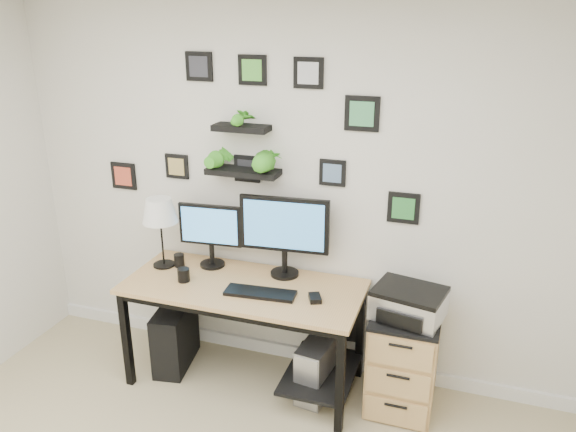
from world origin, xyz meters
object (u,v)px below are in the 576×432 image
at_px(pc_tower_black, 175,336).
at_px(file_cabinet, 403,360).
at_px(monitor_right, 284,230).
at_px(table_lamp, 160,212).
at_px(printer, 409,303).
at_px(pc_tower_grey, 318,367).
at_px(desk, 250,300).
at_px(monitor_left, 210,231).
at_px(mug, 184,275).

relative_size(pc_tower_black, file_cabinet, 0.70).
height_order(monitor_right, table_lamp, monitor_right).
bearing_deg(printer, monitor_right, 169.83).
bearing_deg(pc_tower_grey, desk, 177.63).
height_order(monitor_left, table_lamp, table_lamp).
relative_size(monitor_left, pc_tower_grey, 1.07).
height_order(desk, file_cabinet, desk).
bearing_deg(file_cabinet, pc_tower_black, -177.18).
xyz_separation_m(mug, pc_tower_grey, (0.93, 0.09, -0.59)).
xyz_separation_m(desk, pc_tower_black, (-0.59, -0.02, -0.39)).
xyz_separation_m(file_cabinet, printer, (0.01, -0.03, 0.43)).
relative_size(monitor_right, table_lamp, 1.21).
bearing_deg(printer, pc_tower_grey, -174.58).
height_order(pc_tower_black, pc_tower_grey, pc_tower_black).
height_order(desk, mug, mug).
bearing_deg(pc_tower_black, mug, -38.90).
height_order(monitor_right, pc_tower_black, monitor_right).
xyz_separation_m(monitor_left, pc_tower_grey, (0.85, -0.19, -0.82)).
bearing_deg(monitor_left, printer, -5.46).
bearing_deg(desk, table_lamp, 174.79).
distance_m(monitor_left, pc_tower_grey, 1.19).
height_order(pc_tower_grey, printer, printer).
bearing_deg(monitor_right, file_cabinet, -8.59).
relative_size(desk, printer, 3.36).
relative_size(monitor_right, mug, 6.63).
xyz_separation_m(monitor_right, pc_tower_black, (-0.77, -0.21, -0.85)).
relative_size(desk, mug, 17.35).
height_order(monitor_right, file_cabinet, monitor_right).
distance_m(desk, pc_tower_grey, 0.65).
bearing_deg(file_cabinet, table_lamp, 179.84).
distance_m(monitor_right, table_lamp, 0.88).
distance_m(mug, printer, 1.49).
xyz_separation_m(desk, monitor_left, (-0.36, 0.17, 0.39)).
relative_size(mug, file_cabinet, 0.14).
bearing_deg(file_cabinet, desk, -176.81).
height_order(mug, printer, printer).
bearing_deg(desk, mug, -165.67).
xyz_separation_m(table_lamp, mug, (0.25, -0.17, -0.36)).
relative_size(monitor_right, file_cabinet, 0.91).
bearing_deg(printer, mug, -174.45).
bearing_deg(desk, pc_tower_grey, -2.37).
relative_size(monitor_right, pc_tower_black, 1.31).
bearing_deg(pc_tower_black, table_lamp, 129.33).
bearing_deg(desk, pc_tower_black, -177.84).
xyz_separation_m(pc_tower_black, printer, (1.64, 0.06, 0.53)).
distance_m(monitor_left, pc_tower_black, 0.84).
bearing_deg(pc_tower_grey, mug, -174.37).
bearing_deg(table_lamp, printer, -1.00).
bearing_deg(desk, file_cabinet, 3.19).
xyz_separation_m(desk, table_lamp, (-0.69, 0.06, 0.53)).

